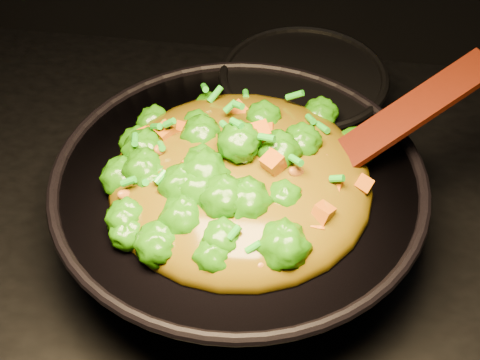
# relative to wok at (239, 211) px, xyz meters

# --- Properties ---
(wok) EXTENTS (0.50, 0.50, 0.12)m
(wok) POSITION_rel_wok_xyz_m (0.00, 0.00, 0.00)
(wok) COLOR black
(wok) RESTS_ON stovetop
(stir_fry) EXTENTS (0.40, 0.40, 0.11)m
(stir_fry) POSITION_rel_wok_xyz_m (0.00, -0.01, 0.11)
(stir_fry) COLOR #257408
(stir_fry) RESTS_ON wok
(spatula) EXTENTS (0.26, 0.19, 0.12)m
(spatula) POSITION_rel_wok_xyz_m (0.16, 0.05, 0.11)
(spatula) COLOR #341007
(spatula) RESTS_ON wok
(back_pot) EXTENTS (0.28, 0.28, 0.13)m
(back_pot) POSITION_rel_wok_xyz_m (0.06, 0.21, 0.00)
(back_pot) COLOR black
(back_pot) RESTS_ON stovetop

